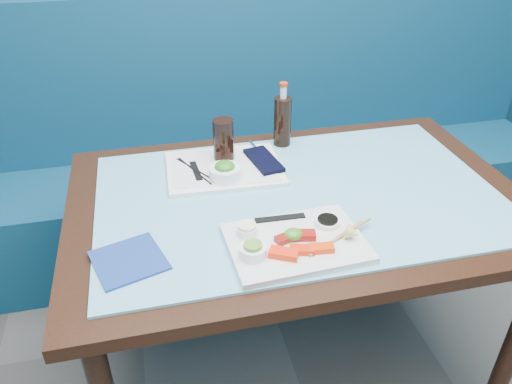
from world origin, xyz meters
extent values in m
cube|color=navy|center=(0.00, 2.22, 0.23)|extent=(3.00, 0.55, 0.45)
cube|color=navy|center=(0.00, 2.44, 0.70)|extent=(3.00, 0.12, 0.95)
cube|color=black|center=(0.00, 1.45, 0.73)|extent=(1.40, 0.90, 0.04)
cylinder|color=black|center=(-0.62, 1.82, 0.35)|extent=(0.06, 0.06, 0.71)
cylinder|color=black|center=(0.62, 1.82, 0.35)|extent=(0.06, 0.06, 0.71)
cube|color=#69B6D3|center=(0.00, 1.45, 0.75)|extent=(1.22, 0.76, 0.01)
cube|color=silver|center=(-0.08, 1.21, 0.77)|extent=(0.37, 0.27, 0.02)
cube|color=#FF2E0A|center=(-0.13, 1.15, 0.79)|extent=(0.08, 0.07, 0.02)
cube|color=red|center=(-0.08, 1.16, 0.78)|extent=(0.07, 0.05, 0.02)
cube|color=#F73A09|center=(-0.03, 1.15, 0.78)|extent=(0.07, 0.04, 0.02)
cube|color=maroon|center=(-0.11, 1.21, 0.78)|extent=(0.06, 0.04, 0.02)
cube|color=maroon|center=(-0.06, 1.21, 0.79)|extent=(0.06, 0.05, 0.02)
ellipsoid|color=#3B841E|center=(-0.09, 1.22, 0.79)|extent=(0.06, 0.06, 0.03)
cylinder|color=white|center=(-0.21, 1.17, 0.79)|extent=(0.08, 0.08, 0.03)
cylinder|color=#649A31|center=(-0.21, 1.17, 0.81)|extent=(0.06, 0.06, 0.01)
cylinder|color=white|center=(-0.20, 1.26, 0.79)|extent=(0.07, 0.07, 0.02)
cylinder|color=white|center=(-0.20, 1.26, 0.80)|extent=(0.06, 0.06, 0.01)
cylinder|color=white|center=(0.02, 1.26, 0.78)|extent=(0.08, 0.08, 0.01)
cylinder|color=black|center=(0.02, 1.26, 0.79)|extent=(0.06, 0.06, 0.01)
cone|color=#D6CE65|center=(0.06, 1.18, 0.80)|extent=(0.05, 0.05, 0.04)
cube|color=black|center=(-0.10, 1.31, 0.78)|extent=(0.14, 0.03, 0.00)
cylinder|color=tan|center=(0.03, 1.19, 0.78)|extent=(0.18, 0.11, 0.01)
cylinder|color=#A4804D|center=(0.04, 1.19, 0.78)|extent=(0.22, 0.12, 0.01)
cube|color=white|center=(-0.20, 1.65, 0.77)|extent=(0.39, 0.30, 0.01)
cube|color=silver|center=(-0.20, 1.65, 0.77)|extent=(0.36, 0.27, 0.00)
cylinder|color=white|center=(-0.21, 1.57, 0.79)|extent=(0.13, 0.13, 0.04)
ellipsoid|color=#2C7C1C|center=(-0.21, 1.57, 0.82)|extent=(0.07, 0.07, 0.03)
cylinder|color=black|center=(-0.19, 1.70, 0.84)|extent=(0.07, 0.07, 0.14)
cube|color=black|center=(-0.06, 1.65, 0.78)|extent=(0.11, 0.19, 0.01)
cylinder|color=white|center=(-0.07, 1.75, 0.78)|extent=(0.02, 0.09, 0.01)
cylinder|color=black|center=(-0.30, 1.64, 0.77)|extent=(0.09, 0.20, 0.01)
cylinder|color=black|center=(-0.29, 1.64, 0.77)|extent=(0.12, 0.19, 0.01)
cube|color=black|center=(-0.29, 1.64, 0.77)|extent=(0.03, 0.13, 0.00)
cylinder|color=black|center=(0.04, 1.79, 0.85)|extent=(0.08, 0.08, 0.18)
cylinder|color=white|center=(0.04, 1.79, 0.96)|extent=(0.03, 0.03, 0.04)
cylinder|color=red|center=(0.04, 1.79, 0.99)|extent=(0.03, 0.03, 0.01)
cube|color=navy|center=(-0.52, 1.24, 0.76)|extent=(0.21, 0.21, 0.01)
camera|label=1|loc=(-0.42, 0.22, 1.59)|focal=35.00mm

